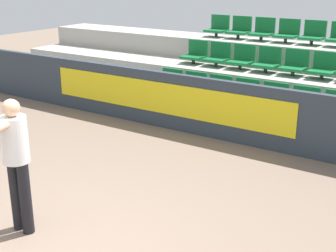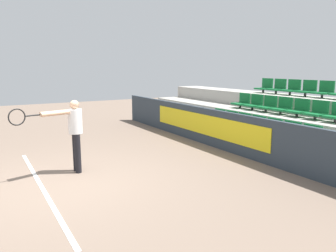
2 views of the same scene
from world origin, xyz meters
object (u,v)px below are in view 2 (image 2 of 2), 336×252
at_px(stadium_chair_8, 254,103).
at_px(stadium_chair_5, 289,133).
at_px(stadium_chair_17, 307,90).
at_px(tennis_player, 72,129).
at_px(stadium_chair_3, 256,126).
at_px(stadium_chair_1, 229,120).
at_px(stadium_chair_9, 268,105).
at_px(stadium_chair_7, 242,102).
at_px(stadium_chair_16, 292,88).
at_px(stadium_chair_18, 324,91).
at_px(stadium_chair_0, 217,118).
at_px(stadium_chair_15, 278,88).
at_px(stadium_chair_12, 317,111).
at_px(stadium_chair_14, 265,87).
at_px(stadium_chair_11, 299,109).
at_px(stadium_chair_4, 271,129).
at_px(stadium_chair_2, 241,123).
at_px(stadium_chair_10, 282,107).
at_px(stadium_chair_6, 309,137).

bearing_deg(stadium_chair_8, stadium_chair_5, -24.75).
xyz_separation_m(stadium_chair_17, tennis_player, (-0.55, -6.84, -0.63)).
bearing_deg(tennis_player, stadium_chair_8, 80.61).
distance_m(stadium_chair_8, stadium_chair_17, 1.58).
bearing_deg(stadium_chair_8, stadium_chair_3, -42.67).
bearing_deg(stadium_chair_8, stadium_chair_1, -90.00).
xyz_separation_m(stadium_chair_5, stadium_chair_9, (-1.66, 1.02, 0.46)).
height_order(stadium_chair_3, stadium_chair_5, same).
distance_m(stadium_chair_7, stadium_chair_8, 0.55).
xyz_separation_m(stadium_chair_3, stadium_chair_16, (-0.55, 2.04, 0.92)).
xyz_separation_m(stadium_chair_8, tennis_player, (0.56, -5.81, -0.17)).
bearing_deg(stadium_chair_18, stadium_chair_1, -129.13).
xyz_separation_m(stadium_chair_0, stadium_chair_15, (0.55, 2.04, 0.92)).
height_order(stadium_chair_12, stadium_chair_14, stadium_chair_14).
relative_size(stadium_chair_5, tennis_player, 0.31).
bearing_deg(stadium_chair_14, stadium_chair_9, -42.67).
xyz_separation_m(stadium_chair_1, stadium_chair_11, (1.66, 1.02, 0.46)).
bearing_deg(stadium_chair_9, stadium_chair_4, -42.67).
xyz_separation_m(stadium_chair_2, stadium_chair_10, (0.55, 1.02, 0.46)).
relative_size(stadium_chair_0, stadium_chair_8, 1.00).
distance_m(stadium_chair_10, stadium_chair_18, 1.25).
bearing_deg(stadium_chair_10, stadium_chair_17, 90.00).
distance_m(stadium_chair_3, stadium_chair_14, 2.79).
distance_m(stadium_chair_0, stadium_chair_6, 3.33).
distance_m(stadium_chair_3, stadium_chair_5, 1.11).
relative_size(stadium_chair_7, stadium_chair_17, 1.00).
relative_size(stadium_chair_11, stadium_chair_18, 1.00).
height_order(stadium_chair_9, stadium_chair_11, same).
distance_m(stadium_chair_15, stadium_chair_16, 0.55).
distance_m(stadium_chair_8, stadium_chair_10, 1.11).
distance_m(stadium_chair_5, stadium_chair_12, 1.12).
relative_size(stadium_chair_4, stadium_chair_12, 1.00).
bearing_deg(stadium_chair_16, stadium_chair_3, -74.83).
bearing_deg(stadium_chair_16, stadium_chair_11, -42.67).
relative_size(stadium_chair_1, stadium_chair_11, 1.00).
relative_size(stadium_chair_3, stadium_chair_14, 1.00).
distance_m(stadium_chair_5, tennis_player, 5.08).
distance_m(stadium_chair_8, tennis_player, 5.84).
bearing_deg(stadium_chair_6, stadium_chair_10, 148.43).
xyz_separation_m(stadium_chair_1, stadium_chair_2, (0.55, 0.00, 0.00)).
bearing_deg(stadium_chair_0, stadium_chair_12, 20.24).
xyz_separation_m(stadium_chair_3, stadium_chair_4, (0.55, 0.00, 0.00)).
relative_size(stadium_chair_5, stadium_chair_12, 1.00).
xyz_separation_m(stadium_chair_2, stadium_chair_12, (1.66, 1.02, 0.46)).
xyz_separation_m(stadium_chair_7, stadium_chair_18, (2.22, 1.02, 0.46)).
bearing_deg(stadium_chair_3, stadium_chair_12, 42.67).
distance_m(stadium_chair_5, stadium_chair_14, 3.56).
bearing_deg(stadium_chair_4, stadium_chair_1, 180.00).
bearing_deg(stadium_chair_8, stadium_chair_11, 0.00).
xyz_separation_m(stadium_chair_3, stadium_chair_5, (1.11, 0.00, 0.00)).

